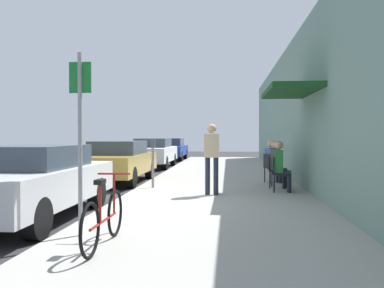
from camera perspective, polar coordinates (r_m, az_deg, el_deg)
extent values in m
plane|color=#2D2D30|center=(9.29, -10.69, -8.39)|extent=(60.00, 60.00, 0.00)
cube|color=#9E9B93|center=(10.92, 3.76, -6.61)|extent=(4.50, 32.00, 0.12)
cube|color=gray|center=(11.06, 16.36, 4.98)|extent=(0.30, 32.00, 4.57)
cube|color=#19471E|center=(10.03, 13.48, 7.20)|extent=(1.10, 2.80, 0.12)
cube|color=#B7B7BC|center=(8.02, -21.71, -5.42)|extent=(1.80, 4.40, 0.63)
cube|color=#333D47|center=(8.11, -21.26, -1.65)|extent=(1.48, 2.11, 0.41)
cylinder|color=black|center=(9.01, -13.20, -6.65)|extent=(0.22, 0.64, 0.64)
cylinder|color=black|center=(9.62, -22.25, -6.21)|extent=(0.22, 0.64, 0.64)
cylinder|color=black|center=(6.51, -20.86, -9.74)|extent=(0.22, 0.64, 0.64)
cube|color=#A58433|center=(13.51, -10.39, -2.72)|extent=(1.80, 4.40, 0.61)
cube|color=#333D47|center=(13.63, -10.23, -0.49)|extent=(1.48, 2.11, 0.43)
cylinder|color=black|center=(14.68, -5.97, -3.59)|extent=(0.22, 0.64, 0.64)
cylinder|color=black|center=(15.06, -11.91, -3.48)|extent=(0.22, 0.64, 0.64)
cylinder|color=black|center=(12.03, -8.47, -4.66)|extent=(0.22, 0.64, 0.64)
cylinder|color=black|center=(12.49, -15.57, -4.47)|extent=(0.22, 0.64, 0.64)
cube|color=silver|center=(19.61, -5.50, -1.41)|extent=(1.80, 4.40, 0.66)
cube|color=#333D47|center=(19.74, -5.43, 0.18)|extent=(1.48, 2.11, 0.42)
cylinder|color=black|center=(20.85, -2.67, -2.16)|extent=(0.22, 0.64, 0.64)
cylinder|color=black|center=(21.12, -6.94, -2.12)|extent=(0.22, 0.64, 0.64)
cylinder|color=black|center=(18.16, -3.83, -2.66)|extent=(0.22, 0.64, 0.64)
cylinder|color=black|center=(18.47, -8.70, -2.61)|extent=(0.22, 0.64, 0.64)
cube|color=navy|center=(25.46, -3.06, -0.89)|extent=(1.80, 4.40, 0.58)
cube|color=#333D47|center=(25.60, -3.01, 0.29)|extent=(1.48, 2.11, 0.46)
cylinder|color=black|center=(26.73, -0.96, -1.42)|extent=(0.22, 0.64, 0.64)
cylinder|color=black|center=(26.94, -4.31, -1.40)|extent=(0.22, 0.64, 0.64)
cylinder|color=black|center=(24.02, -1.64, -1.71)|extent=(0.22, 0.64, 0.64)
cylinder|color=black|center=(24.26, -5.36, -1.69)|extent=(0.22, 0.64, 0.64)
cylinder|color=slate|center=(11.18, -5.50, -3.29)|extent=(0.07, 0.07, 1.10)
cube|color=#383D42|center=(11.15, -5.50, 0.09)|extent=(0.12, 0.10, 0.22)
cylinder|color=gray|center=(5.99, -15.39, -0.05)|extent=(0.06, 0.06, 2.60)
cube|color=#19722D|center=(6.07, -15.37, 8.96)|extent=(0.32, 0.02, 0.44)
torus|color=black|center=(5.93, -10.71, -9.47)|extent=(0.04, 0.66, 0.66)
torus|color=black|center=(4.95, -14.09, -11.63)|extent=(0.04, 0.66, 0.66)
cylinder|color=maroon|center=(5.44, -12.24, -10.46)|extent=(0.04, 1.05, 0.04)
cylinder|color=maroon|center=(5.25, -12.75, -8.10)|extent=(0.04, 0.04, 0.50)
cube|color=black|center=(5.21, -12.76, -5.17)|extent=(0.10, 0.20, 0.06)
cylinder|color=maroon|center=(5.84, -10.86, -6.86)|extent=(0.03, 0.03, 0.56)
cylinder|color=maroon|center=(5.81, -10.87, -4.12)|extent=(0.46, 0.03, 0.03)
cylinder|color=black|center=(10.75, 13.46, -5.24)|extent=(0.04, 0.04, 0.45)
cylinder|color=black|center=(10.38, 13.51, -5.47)|extent=(0.04, 0.04, 0.45)
cylinder|color=black|center=(10.75, 11.43, -5.23)|extent=(0.04, 0.04, 0.45)
cylinder|color=black|center=(10.37, 11.40, -5.46)|extent=(0.04, 0.04, 0.45)
cube|color=black|center=(10.54, 12.46, -4.05)|extent=(0.49, 0.49, 0.03)
cube|color=black|center=(10.52, 11.34, -2.94)|extent=(0.08, 0.44, 0.40)
cylinder|color=#232838|center=(10.66, 13.42, -5.24)|extent=(0.11, 0.11, 0.47)
cylinder|color=#232838|center=(10.64, 12.73, -3.98)|extent=(0.37, 0.18, 0.14)
cylinder|color=#232838|center=(10.46, 13.44, -5.36)|extent=(0.11, 0.11, 0.47)
cylinder|color=#232838|center=(10.44, 12.73, -4.08)|extent=(0.37, 0.18, 0.14)
cube|color=#267233|center=(10.51, 12.03, -2.40)|extent=(0.26, 0.38, 0.56)
sphere|color=tan|center=(10.50, 12.04, -0.16)|extent=(0.22, 0.22, 0.22)
cylinder|color=black|center=(11.51, 13.00, -4.81)|extent=(0.04, 0.04, 0.45)
cylinder|color=black|center=(11.13, 12.78, -5.01)|extent=(0.04, 0.04, 0.45)
cylinder|color=black|center=(11.56, 11.12, -4.78)|extent=(0.04, 0.04, 0.45)
cylinder|color=black|center=(11.18, 10.84, -4.98)|extent=(0.04, 0.04, 0.45)
cube|color=black|center=(11.32, 11.94, -3.69)|extent=(0.53, 0.53, 0.03)
cube|color=black|center=(11.33, 10.91, -2.64)|extent=(0.14, 0.43, 0.40)
cylinder|color=#232838|center=(11.42, 12.90, -4.81)|extent=(0.11, 0.11, 0.47)
cylinder|color=#232838|center=(11.41, 12.25, -3.62)|extent=(0.38, 0.22, 0.14)
cylinder|color=#232838|center=(11.22, 12.78, -4.91)|extent=(0.11, 0.11, 0.47)
cylinder|color=#232838|center=(11.22, 12.13, -3.71)|extent=(0.38, 0.22, 0.14)
cube|color=#595960|center=(11.31, 11.54, -2.14)|extent=(0.30, 0.40, 0.56)
sphere|color=tan|center=(11.29, 11.55, -0.06)|extent=(0.22, 0.22, 0.22)
cylinder|color=black|center=(12.75, 11.69, -4.22)|extent=(0.04, 0.04, 0.45)
cylinder|color=black|center=(12.41, 12.47, -4.37)|extent=(0.04, 0.04, 0.45)
cylinder|color=black|center=(12.59, 10.14, -4.29)|extent=(0.04, 0.04, 0.45)
cylinder|color=black|center=(12.24, 10.88, -4.44)|extent=(0.04, 0.04, 0.45)
cube|color=black|center=(12.47, 11.30, -3.23)|extent=(0.56, 0.56, 0.03)
cube|color=black|center=(12.37, 10.45, -2.31)|extent=(0.17, 0.42, 0.40)
cylinder|color=#232838|center=(12.66, 11.83, -4.21)|extent=(0.11, 0.11, 0.47)
cylinder|color=#232838|center=(12.59, 11.31, -3.17)|extent=(0.39, 0.25, 0.14)
cylinder|color=#232838|center=(12.48, 12.24, -4.29)|extent=(0.11, 0.11, 0.47)
cylinder|color=#232838|center=(12.41, 11.71, -3.24)|extent=(0.39, 0.25, 0.14)
cube|color=#334C99|center=(12.42, 10.97, -1.84)|extent=(0.33, 0.41, 0.56)
sphere|color=tan|center=(12.41, 10.98, 0.05)|extent=(0.22, 0.22, 0.22)
cylinder|color=#232838|center=(9.79, 2.20, -4.52)|extent=(0.12, 0.12, 0.90)
cylinder|color=#232838|center=(9.78, 3.37, -4.52)|extent=(0.12, 0.12, 0.90)
cube|color=#CCB28C|center=(9.73, 2.79, -0.24)|extent=(0.36, 0.22, 0.56)
sphere|color=tan|center=(9.73, 2.79, 2.17)|extent=(0.22, 0.22, 0.22)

